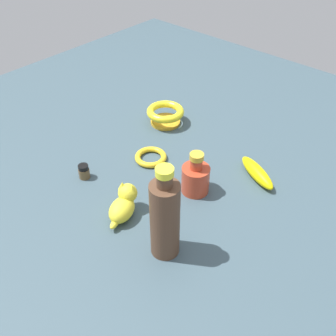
{
  "coord_description": "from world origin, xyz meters",
  "views": [
    {
      "loc": [
        0.66,
        0.59,
        0.78
      ],
      "look_at": [
        0.0,
        0.0,
        0.04
      ],
      "focal_mm": 42.18,
      "sensor_mm": 36.0,
      "label": 1
    }
  ],
  "objects_px": {
    "bottle_short": "(196,177)",
    "cat_figurine": "(124,204)",
    "nail_polish_jar": "(84,171)",
    "bowl": "(165,114)",
    "banana": "(257,173)",
    "bangle": "(151,157)",
    "bottle_tall": "(165,218)"
  },
  "relations": [
    {
      "from": "bottle_short",
      "to": "cat_figurine",
      "type": "relative_size",
      "value": 1.07
    },
    {
      "from": "nail_polish_jar",
      "to": "bowl",
      "type": "bearing_deg",
      "value": -177.09
    },
    {
      "from": "cat_figurine",
      "to": "bowl",
      "type": "bearing_deg",
      "value": -151.67
    },
    {
      "from": "bowl",
      "to": "banana",
      "type": "bearing_deg",
      "value": 83.96
    },
    {
      "from": "bottle_short",
      "to": "cat_figurine",
      "type": "bearing_deg",
      "value": -21.78
    },
    {
      "from": "bowl",
      "to": "banana",
      "type": "xyz_separation_m",
      "value": [
        0.04,
        0.41,
        -0.02
      ]
    },
    {
      "from": "nail_polish_jar",
      "to": "bottle_short",
      "type": "bearing_deg",
      "value": 121.85
    },
    {
      "from": "bangle",
      "to": "bottle_tall",
      "type": "xyz_separation_m",
      "value": [
        0.24,
        0.28,
        0.1
      ]
    },
    {
      "from": "bottle_short",
      "to": "bowl",
      "type": "xyz_separation_m",
      "value": [
        -0.21,
        -0.3,
        -0.01
      ]
    },
    {
      "from": "bottle_short",
      "to": "nail_polish_jar",
      "type": "bearing_deg",
      "value": -58.15
    },
    {
      "from": "bottle_short",
      "to": "cat_figurine",
      "type": "height_order",
      "value": "bottle_short"
    },
    {
      "from": "bottle_short",
      "to": "banana",
      "type": "xyz_separation_m",
      "value": [
        -0.17,
        0.1,
        -0.03
      ]
    },
    {
      "from": "cat_figurine",
      "to": "banana",
      "type": "relative_size",
      "value": 0.78
    },
    {
      "from": "banana",
      "to": "bottle_tall",
      "type": "distance_m",
      "value": 0.4
    },
    {
      "from": "bangle",
      "to": "banana",
      "type": "xyz_separation_m",
      "value": [
        -0.15,
        0.3,
        0.01
      ]
    },
    {
      "from": "cat_figurine",
      "to": "banana",
      "type": "height_order",
      "value": "cat_figurine"
    },
    {
      "from": "bottle_tall",
      "to": "bangle",
      "type": "bearing_deg",
      "value": -130.75
    },
    {
      "from": "bottle_tall",
      "to": "cat_figurine",
      "type": "bearing_deg",
      "value": -95.67
    },
    {
      "from": "bottle_tall",
      "to": "nail_polish_jar",
      "type": "distance_m",
      "value": 0.38
    },
    {
      "from": "bottle_short",
      "to": "bottle_tall",
      "type": "xyz_separation_m",
      "value": [
        0.22,
        0.08,
        0.07
      ]
    },
    {
      "from": "bottle_short",
      "to": "cat_figurine",
      "type": "distance_m",
      "value": 0.22
    },
    {
      "from": "bottle_short",
      "to": "banana",
      "type": "distance_m",
      "value": 0.2
    },
    {
      "from": "cat_figurine",
      "to": "bottle_short",
      "type": "bearing_deg",
      "value": 158.22
    },
    {
      "from": "bottle_short",
      "to": "bangle",
      "type": "distance_m",
      "value": 0.2
    },
    {
      "from": "banana",
      "to": "bottle_tall",
      "type": "height_order",
      "value": "bottle_tall"
    },
    {
      "from": "bangle",
      "to": "bowl",
      "type": "bearing_deg",
      "value": -150.31
    },
    {
      "from": "banana",
      "to": "bottle_tall",
      "type": "bearing_deg",
      "value": 112.63
    },
    {
      "from": "bangle",
      "to": "bottle_short",
      "type": "bearing_deg",
      "value": 84.36
    },
    {
      "from": "bangle",
      "to": "cat_figurine",
      "type": "xyz_separation_m",
      "value": [
        0.22,
        0.11,
        0.03
      ]
    },
    {
      "from": "banana",
      "to": "bottle_tall",
      "type": "xyz_separation_m",
      "value": [
        0.38,
        -0.02,
        0.09
      ]
    },
    {
      "from": "banana",
      "to": "bottle_tall",
      "type": "relative_size",
      "value": 0.61
    },
    {
      "from": "bottle_short",
      "to": "nail_polish_jar",
      "type": "relative_size",
      "value": 2.92
    }
  ]
}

